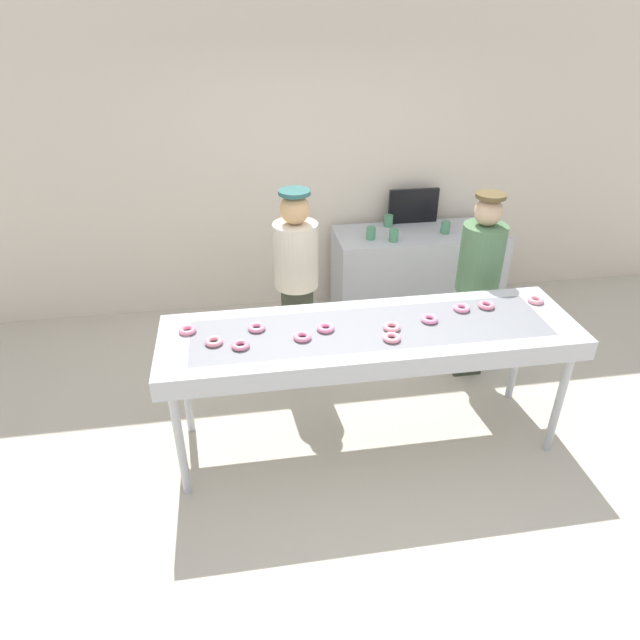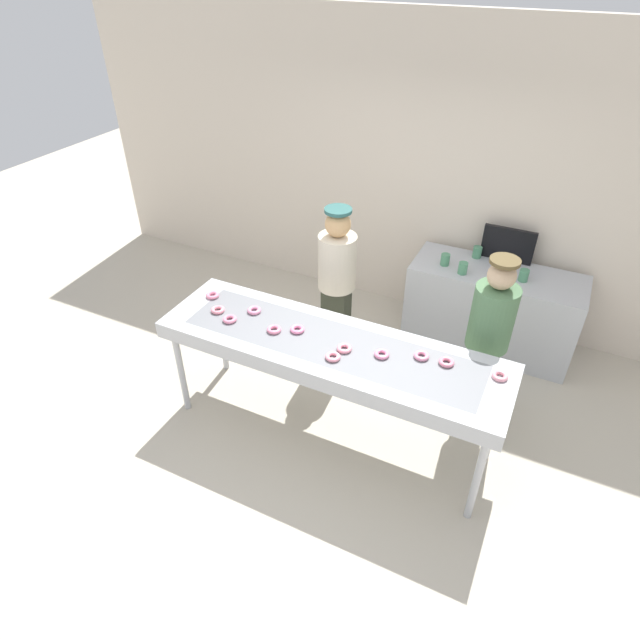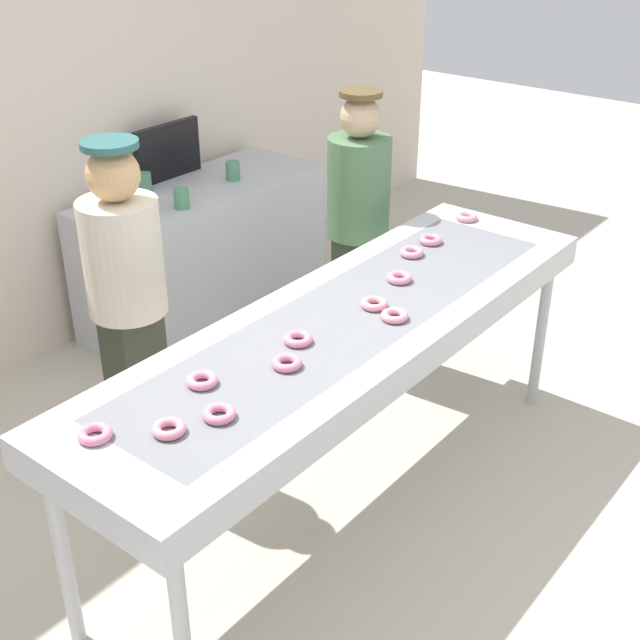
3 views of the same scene
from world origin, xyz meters
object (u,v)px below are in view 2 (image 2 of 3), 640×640
(strawberry_donut_8, at_px, (297,329))
(prep_counter, at_px, (491,309))
(strawberry_donut_2, at_px, (446,362))
(paper_cup_1, at_px, (445,260))
(strawberry_donut_9, at_px, (421,356))
(paper_cup_0, at_px, (524,275))
(strawberry_donut_1, at_px, (344,348))
(strawberry_donut_3, at_px, (254,310))
(paper_cup_3, at_px, (477,252))
(fryer_conveyor, at_px, (330,350))
(strawberry_donut_5, at_px, (500,376))
(strawberry_donut_0, at_px, (213,295))
(worker_baker, at_px, (337,279))
(strawberry_donut_10, at_px, (274,330))
(strawberry_donut_11, at_px, (333,357))
(worker_assistant, at_px, (488,335))
(strawberry_donut_6, at_px, (382,354))
(paper_cup_2, at_px, (463,268))
(strawberry_donut_7, at_px, (230,319))
(strawberry_donut_4, at_px, (218,310))
(menu_display, at_px, (508,245))

(strawberry_donut_8, height_order, prep_counter, strawberry_donut_8)
(strawberry_donut_2, height_order, paper_cup_1, strawberry_donut_2)
(strawberry_donut_9, distance_m, paper_cup_0, 1.69)
(strawberry_donut_1, distance_m, strawberry_donut_3, 0.87)
(strawberry_donut_2, xyz_separation_m, paper_cup_3, (-0.19, 1.87, -0.06))
(fryer_conveyor, xyz_separation_m, strawberry_donut_5, (1.22, 0.16, 0.09))
(strawberry_donut_0, bearing_deg, worker_baker, 45.06)
(strawberry_donut_0, height_order, paper_cup_3, strawberry_donut_0)
(fryer_conveyor, height_order, strawberry_donut_9, strawberry_donut_9)
(strawberry_donut_5, bearing_deg, prep_counter, 100.25)
(strawberry_donut_10, distance_m, strawberry_donut_11, 0.56)
(fryer_conveyor, distance_m, paper_cup_0, 2.10)
(strawberry_donut_9, distance_m, prep_counter, 1.78)
(strawberry_donut_3, relative_size, strawberry_donut_5, 1.00)
(fryer_conveyor, relative_size, worker_assistant, 1.74)
(strawberry_donut_6, relative_size, paper_cup_1, 0.98)
(paper_cup_2, bearing_deg, strawberry_donut_7, -129.98)
(fryer_conveyor, bearing_deg, strawberry_donut_8, 175.74)
(strawberry_donut_9, height_order, strawberry_donut_10, same)
(strawberry_donut_1, distance_m, paper_cup_2, 1.74)
(strawberry_donut_2, bearing_deg, worker_baker, 147.25)
(strawberry_donut_1, bearing_deg, paper_cup_2, 73.92)
(strawberry_donut_7, xyz_separation_m, paper_cup_3, (1.51, 2.11, -0.06))
(strawberry_donut_3, xyz_separation_m, strawberry_donut_4, (-0.27, -0.13, 0.00))
(paper_cup_0, bearing_deg, strawberry_donut_11, -118.86)
(strawberry_donut_7, distance_m, paper_cup_2, 2.26)
(paper_cup_1, bearing_deg, strawberry_donut_2, -74.63)
(strawberry_donut_8, distance_m, strawberry_donut_11, 0.43)
(strawberry_donut_2, xyz_separation_m, strawberry_donut_10, (-1.31, -0.20, 0.00))
(paper_cup_3, bearing_deg, strawberry_donut_6, -97.45)
(worker_baker, relative_size, prep_counter, 0.98)
(strawberry_donut_2, height_order, strawberry_donut_4, same)
(fryer_conveyor, bearing_deg, paper_cup_0, 56.80)
(paper_cup_0, xyz_separation_m, paper_cup_3, (-0.49, 0.26, 0.00))
(strawberry_donut_4, height_order, paper_cup_0, strawberry_donut_4)
(strawberry_donut_8, relative_size, paper_cup_0, 0.98)
(menu_display, bearing_deg, worker_assistant, -85.09)
(menu_display, bearing_deg, paper_cup_0, -55.90)
(fryer_conveyor, height_order, worker_baker, worker_baker)
(strawberry_donut_7, bearing_deg, fryer_conveyor, 6.50)
(paper_cup_0, bearing_deg, menu_display, 124.10)
(strawberry_donut_9, relative_size, menu_display, 0.23)
(strawberry_donut_2, relative_size, worker_assistant, 0.07)
(paper_cup_0, height_order, paper_cup_2, same)
(strawberry_donut_1, xyz_separation_m, strawberry_donut_10, (-0.59, -0.03, 0.00))
(strawberry_donut_0, distance_m, strawberry_donut_11, 1.30)
(strawberry_donut_0, relative_size, strawberry_donut_5, 1.00)
(strawberry_donut_4, height_order, strawberry_donut_5, same)
(strawberry_donut_5, xyz_separation_m, paper_cup_1, (-0.81, 1.56, -0.06))
(strawberry_donut_8, relative_size, strawberry_donut_11, 1.00)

